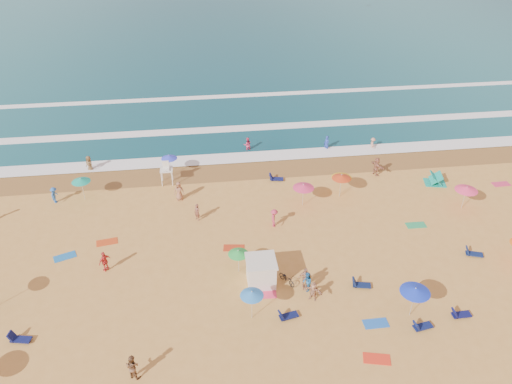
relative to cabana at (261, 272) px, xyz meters
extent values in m
plane|color=gold|center=(-0.56, 3.97, -1.00)|extent=(220.00, 220.00, 0.00)
cube|color=#0C4756|center=(-0.56, 87.97, -1.00)|extent=(220.00, 140.00, 0.18)
plane|color=olive|center=(-0.56, 16.47, -0.99)|extent=(220.00, 220.00, 0.00)
cube|color=white|center=(-0.56, 18.97, -0.90)|extent=(200.00, 2.20, 0.05)
cube|color=white|center=(-0.56, 25.97, -0.90)|extent=(200.00, 1.60, 0.05)
cube|color=white|center=(-0.56, 35.97, -0.90)|extent=(200.00, 1.20, 0.05)
cube|color=silver|center=(0.00, 0.00, 0.00)|extent=(2.00, 2.00, 2.00)
cube|color=silver|center=(0.00, 0.00, 1.06)|extent=(2.20, 2.20, 0.12)
imported|color=black|center=(1.90, -0.30, -0.57)|extent=(1.35, 1.70, 0.86)
cone|color=#2E7BD0|center=(-1.08, -3.38, 1.28)|extent=(1.58, 1.58, 0.35)
cone|color=#DE3162|center=(5.11, 9.53, 1.07)|extent=(1.91, 1.91, 0.35)
cone|color=#139D82|center=(-14.80, 13.04, 1.10)|extent=(1.69, 1.69, 0.35)
cone|color=red|center=(8.85, 10.51, 1.19)|extent=(1.75, 1.75, 0.35)
cone|color=#FF386C|center=(19.34, 7.29, 1.10)|extent=(1.99, 1.99, 0.35)
cone|color=yellow|center=(8.98, 10.85, 1.04)|extent=(1.89, 1.89, 0.35)
cone|color=green|center=(-1.52, 1.37, 0.91)|extent=(1.54, 1.54, 0.35)
cone|color=blue|center=(-6.92, 16.47, 1.06)|extent=(1.58, 1.58, 0.35)
cone|color=#1834D0|center=(9.76, -4.50, 1.35)|extent=(2.03, 2.03, 0.35)
cube|color=#0F144B|center=(-16.24, -3.52, -0.83)|extent=(1.39, 0.81, 0.34)
cube|color=#0D1445|center=(1.43, -3.70, -0.83)|extent=(1.39, 0.82, 0.34)
cube|color=#0E1B47|center=(7.30, -1.41, -0.83)|extent=(1.39, 0.83, 0.34)
cube|color=#0F194F|center=(10.17, -5.75, -0.83)|extent=(1.38, 0.78, 0.34)
cube|color=#0F124C|center=(13.22, -5.07, -0.83)|extent=(1.31, 0.58, 0.34)
cube|color=#0F1E4E|center=(17.23, 0.88, -0.83)|extent=(1.41, 0.96, 0.34)
cube|color=#0F154E|center=(3.45, 14.09, -0.83)|extent=(1.38, 0.77, 0.34)
cube|color=#1D69B7|center=(-15.07, 4.80, -0.98)|extent=(1.90, 1.41, 0.03)
cube|color=#CC4116|center=(-11.98, 6.27, -0.98)|extent=(1.82, 1.12, 0.03)
cube|color=#EF3861|center=(0.10, -1.31, -0.98)|extent=(1.74, 0.94, 0.03)
cube|color=#B73416|center=(-1.66, 4.21, -0.98)|extent=(1.80, 1.08, 0.03)
cube|color=blue|center=(7.19, -4.96, -0.98)|extent=(1.71, 0.87, 0.03)
cube|color=#269B5D|center=(14.23, 5.31, -0.98)|extent=(1.72, 0.89, 0.03)
cube|color=red|center=(6.31, -7.78, -0.98)|extent=(1.85, 1.23, 0.03)
cube|color=#D9335E|center=(25.08, 10.65, -0.98)|extent=(1.72, 0.91, 0.03)
imported|color=tan|center=(3.44, -2.17, -0.23)|extent=(1.46, 1.11, 1.53)
imported|color=brown|center=(-8.73, -7.15, -0.10)|extent=(1.08, 1.00, 1.79)
imported|color=tan|center=(3.12, -0.85, -0.13)|extent=(1.03, 0.44, 1.75)
imported|color=brown|center=(-4.46, 8.47, -0.19)|extent=(0.68, 0.69, 1.61)
imported|color=#D53560|center=(1.30, 20.76, -0.39)|extent=(0.85, 0.67, 1.73)
imported|color=#B06C51|center=(13.48, 13.93, -0.05)|extent=(1.23, 1.83, 1.90)
imported|color=#2774B6|center=(3.20, -1.23, -0.20)|extent=(0.68, 0.84, 1.60)
imported|color=#9B6447|center=(-6.03, 11.90, -0.07)|extent=(0.92, 0.61, 1.85)
imported|color=red|center=(-11.59, 2.81, -0.12)|extent=(1.04, 1.02, 1.75)
imported|color=brown|center=(-15.09, 18.43, -0.33)|extent=(1.06, 1.05, 1.85)
imported|color=#C1304E|center=(2.04, 6.74, -0.15)|extent=(0.74, 1.16, 1.69)
imported|color=#223AA1|center=(9.88, 19.85, -0.34)|extent=(0.70, 0.79, 1.82)
imported|color=blue|center=(-17.35, 12.84, -0.21)|extent=(0.75, 1.10, 1.58)
imported|color=tan|center=(14.96, 19.43, -0.50)|extent=(0.60, 0.99, 1.49)
camera|label=1|loc=(-3.79, -27.17, 24.94)|focal=35.00mm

